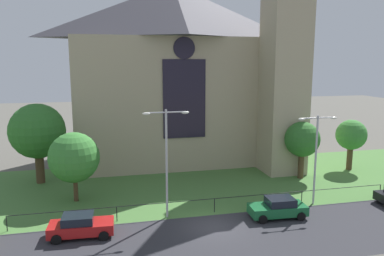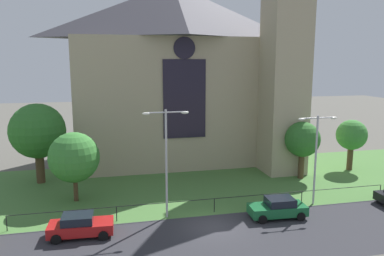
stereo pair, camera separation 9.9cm
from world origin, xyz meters
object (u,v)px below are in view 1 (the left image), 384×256
at_px(tree_left_near, 74,158).
at_px(streetlamp_far, 316,147).
at_px(tree_right_far, 351,135).
at_px(parked_car_red, 81,226).
at_px(streetlamp_near, 166,150).
at_px(parked_car_green, 278,208).
at_px(tree_left_far, 37,131).
at_px(tree_right_near, 302,140).
at_px(church_building, 181,72).

bearing_deg(tree_left_near, streetlamp_far, -14.91).
relative_size(tree_right_far, streetlamp_far, 0.74).
relative_size(tree_left_near, parked_car_red, 1.36).
bearing_deg(streetlamp_near, parked_car_green, -13.12).
xyz_separation_m(tree_left_far, parked_car_red, (4.38, -12.67, -4.25)).
relative_size(streetlamp_far, parked_car_green, 1.70).
bearing_deg(tree_right_far, streetlamp_far, -138.09).
xyz_separation_m(streetlamp_near, streetlamp_far, (12.08, 0.00, -0.44)).
relative_size(tree_right_near, parked_car_green, 1.33).
bearing_deg(church_building, parked_car_red, -119.84).
bearing_deg(streetlamp_near, tree_right_far, 21.05).
relative_size(tree_right_near, streetlamp_far, 0.78).
bearing_deg(tree_right_far, streetlamp_near, -158.95).
height_order(parked_car_red, parked_car_green, same).
distance_m(tree_left_near, streetlamp_near, 8.62).
relative_size(tree_left_near, streetlamp_far, 0.80).
xyz_separation_m(tree_left_near, streetlamp_near, (6.84, -5.04, 1.44)).
bearing_deg(streetlamp_near, tree_left_near, 143.64).
height_order(tree_left_far, streetlamp_far, tree_left_far).
bearing_deg(tree_left_far, parked_car_green, -34.51).
xyz_separation_m(tree_left_near, tree_right_far, (28.00, 3.10, 0.02)).
xyz_separation_m(tree_right_far, parked_car_red, (-27.25, -9.95, -3.00)).
relative_size(tree_left_far, streetlamp_far, 1.05).
height_order(church_building, tree_left_near, church_building).
bearing_deg(tree_right_far, parked_car_red, -159.95).
xyz_separation_m(tree_right_far, streetlamp_near, (-21.15, -8.14, 1.42)).
bearing_deg(tree_right_near, streetlamp_near, -155.67).
distance_m(church_building, tree_left_near, 17.47).
bearing_deg(tree_left_far, tree_left_near, -58.02).
bearing_deg(streetlamp_near, parked_car_red, -163.48).
height_order(church_building, tree_right_near, church_building).
distance_m(tree_right_near, streetlamp_near, 16.02).
distance_m(streetlamp_far, parked_car_red, 18.70).
distance_m(tree_left_near, streetlamp_far, 19.61).
xyz_separation_m(church_building, streetlamp_near, (-4.48, -16.62, -5.11)).
height_order(tree_right_near, streetlamp_far, streetlamp_far).
relative_size(tree_left_far, parked_car_red, 1.78).
relative_size(church_building, streetlamp_near, 3.21).
xyz_separation_m(tree_left_near, streetlamp_far, (18.93, -5.04, 1.00)).
xyz_separation_m(church_building, tree_right_far, (16.68, -8.48, -6.52)).
height_order(tree_right_near, streetlamp_near, streetlamp_near).
distance_m(church_building, tree_left_far, 16.87).
height_order(tree_left_far, tree_left_near, tree_left_far).
bearing_deg(streetlamp_far, church_building, 114.59).
distance_m(tree_right_far, parked_car_green, 16.76).
bearing_deg(tree_left_far, tree_right_near, -9.71).
distance_m(tree_right_near, parked_car_green, 11.12).
distance_m(church_building, tree_right_far, 19.82).
bearing_deg(parked_car_green, parked_car_red, 2.53).
relative_size(tree_right_near, parked_car_red, 1.33).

